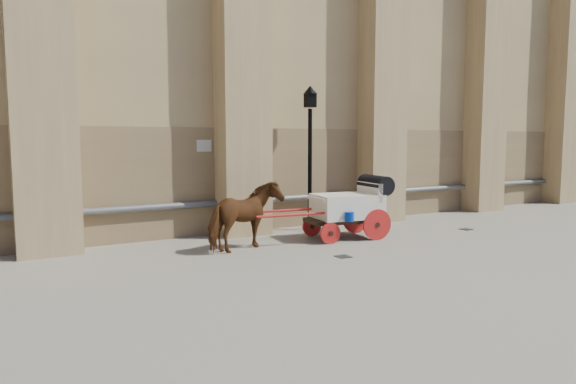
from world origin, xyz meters
TOP-DOWN VIEW (x-y plane):
  - ground at (0.00, 0.00)m, footprint 90.00×90.00m
  - horse at (-1.85, 1.71)m, footprint 2.13×1.46m
  - carriage at (1.33, 1.68)m, footprint 3.97×1.59m
  - street_lamp at (1.01, 3.27)m, footprint 0.40×0.40m
  - drain_grate_near at (-0.24, -0.08)m, footprint 0.33×0.33m
  - drain_grate_far at (5.06, 0.95)m, footprint 0.33×0.33m

SIDE VIEW (x-z plane):
  - ground at x=0.00m, z-range 0.00..0.00m
  - drain_grate_near at x=-0.24m, z-range 0.00..0.01m
  - drain_grate_far at x=5.06m, z-range 0.00..0.01m
  - horse at x=-1.85m, z-range 0.00..1.65m
  - carriage at x=1.33m, z-range 0.07..1.76m
  - street_lamp at x=1.01m, z-range 0.15..4.37m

